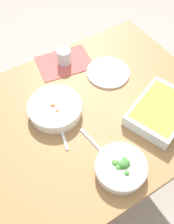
# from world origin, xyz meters

# --- Properties ---
(ground_plane) EXTENTS (6.00, 6.00, 0.00)m
(ground_plane) POSITION_xyz_m (0.00, 0.00, 0.00)
(ground_plane) COLOR #9E9389
(dining_table) EXTENTS (1.20, 0.90, 0.74)m
(dining_table) POSITION_xyz_m (0.00, 0.00, 0.65)
(dining_table) COLOR olive
(dining_table) RESTS_ON ground_plane
(placemat) EXTENTS (0.31, 0.24, 0.00)m
(placemat) POSITION_xyz_m (-0.07, -0.34, 0.74)
(placemat) COLOR #B24C47
(placemat) RESTS_ON dining_table
(stew_bowl) EXTENTS (0.25, 0.25, 0.06)m
(stew_bowl) POSITION_xyz_m (0.12, -0.08, 0.77)
(stew_bowl) COLOR white
(stew_bowl) RESTS_ON dining_table
(broccoli_bowl) EXTENTS (0.21, 0.21, 0.07)m
(broccoli_bowl) POSITION_xyz_m (0.04, 0.31, 0.77)
(broccoli_bowl) COLOR white
(broccoli_bowl) RESTS_ON dining_table
(baking_dish) EXTENTS (0.36, 0.31, 0.06)m
(baking_dish) POSITION_xyz_m (-0.27, 0.19, 0.77)
(baking_dish) COLOR silver
(baking_dish) RESTS_ON dining_table
(drink_cup) EXTENTS (0.07, 0.07, 0.08)m
(drink_cup) POSITION_xyz_m (-0.07, -0.34, 0.78)
(drink_cup) COLOR #B2BCC6
(drink_cup) RESTS_ON dining_table
(side_plate) EXTENTS (0.22, 0.22, 0.01)m
(side_plate) POSITION_xyz_m (-0.23, -0.15, 0.75)
(side_plate) COLOR white
(side_plate) RESTS_ON dining_table
(spoon_by_stew) EXTENTS (0.06, 0.17, 0.01)m
(spoon_by_stew) POSITION_xyz_m (0.15, 0.01, 0.74)
(spoon_by_stew) COLOR silver
(spoon_by_stew) RESTS_ON dining_table
(spoon_by_broccoli) EXTENTS (0.04, 0.18, 0.01)m
(spoon_by_broccoli) POSITION_xyz_m (0.06, 0.18, 0.74)
(spoon_by_broccoli) COLOR silver
(spoon_by_broccoli) RESTS_ON dining_table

